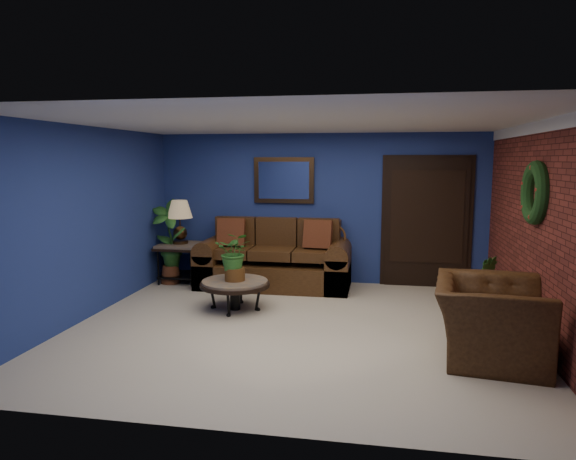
% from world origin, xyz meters
% --- Properties ---
extents(floor, '(5.50, 5.50, 0.00)m').
position_xyz_m(floor, '(0.00, 0.00, 0.00)').
color(floor, beige).
rests_on(floor, ground).
extents(wall_back, '(5.50, 0.04, 2.50)m').
position_xyz_m(wall_back, '(0.00, 2.50, 1.25)').
color(wall_back, navy).
rests_on(wall_back, ground).
extents(wall_left, '(0.04, 5.00, 2.50)m').
position_xyz_m(wall_left, '(-2.75, 0.00, 1.25)').
color(wall_left, navy).
rests_on(wall_left, ground).
extents(wall_right_brick, '(0.04, 5.00, 2.50)m').
position_xyz_m(wall_right_brick, '(2.75, 0.00, 1.25)').
color(wall_right_brick, maroon).
rests_on(wall_right_brick, ground).
extents(ceiling, '(5.50, 5.00, 0.02)m').
position_xyz_m(ceiling, '(0.00, 0.00, 2.50)').
color(ceiling, silver).
rests_on(ceiling, wall_back).
extents(crown_molding, '(0.03, 5.00, 0.14)m').
position_xyz_m(crown_molding, '(2.72, 0.00, 2.43)').
color(crown_molding, white).
rests_on(crown_molding, wall_right_brick).
extents(wall_mirror, '(1.02, 0.06, 0.77)m').
position_xyz_m(wall_mirror, '(-0.60, 2.46, 1.72)').
color(wall_mirror, '#472F19').
rests_on(wall_mirror, wall_back).
extents(closet_door, '(1.44, 0.06, 2.18)m').
position_xyz_m(closet_door, '(1.75, 2.47, 1.05)').
color(closet_door, black).
rests_on(closet_door, wall_back).
extents(wreath, '(0.16, 0.72, 0.72)m').
position_xyz_m(wreath, '(2.69, 0.05, 1.70)').
color(wreath, black).
rests_on(wreath, wall_right_brick).
extents(sofa, '(2.46, 1.06, 1.11)m').
position_xyz_m(sofa, '(-0.68, 2.09, 0.36)').
color(sofa, '#4C2E15').
rests_on(sofa, ground).
extents(coffee_table, '(0.96, 0.96, 0.41)m').
position_xyz_m(coffee_table, '(-0.95, 0.63, 0.35)').
color(coffee_table, '#534D49').
rests_on(coffee_table, ground).
extents(end_table, '(0.72, 0.72, 0.66)m').
position_xyz_m(end_table, '(-2.30, 2.05, 0.51)').
color(end_table, '#534D49').
rests_on(end_table, ground).
extents(table_lamp, '(0.42, 0.42, 0.71)m').
position_xyz_m(table_lamp, '(-2.30, 2.05, 1.12)').
color(table_lamp, '#472F19').
rests_on(table_lamp, end_table).
extents(side_chair, '(0.45, 0.45, 1.02)m').
position_xyz_m(side_chair, '(0.27, 2.13, 0.58)').
color(side_chair, '#563518').
rests_on(side_chair, ground).
extents(armchair, '(1.26, 1.40, 0.82)m').
position_xyz_m(armchair, '(2.15, -0.60, 0.41)').
color(armchair, '#4C2E15').
rests_on(armchair, ground).
extents(coffee_plant, '(0.51, 0.45, 0.67)m').
position_xyz_m(coffee_plant, '(-0.95, 0.63, 0.78)').
color(coffee_plant, brown).
rests_on(coffee_plant, coffee_table).
extents(floor_plant, '(0.41, 0.35, 0.83)m').
position_xyz_m(floor_plant, '(2.35, 0.90, 0.43)').
color(floor_plant, brown).
rests_on(floor_plant, ground).
extents(tall_plant, '(0.64, 0.46, 1.41)m').
position_xyz_m(tall_plant, '(-2.45, 1.95, 0.76)').
color(tall_plant, '#612A1B').
rests_on(tall_plant, ground).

